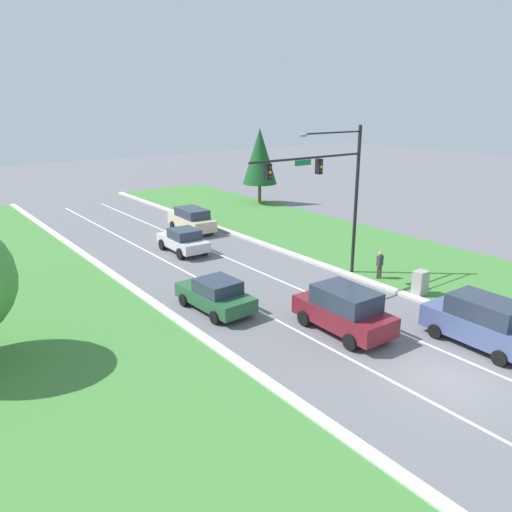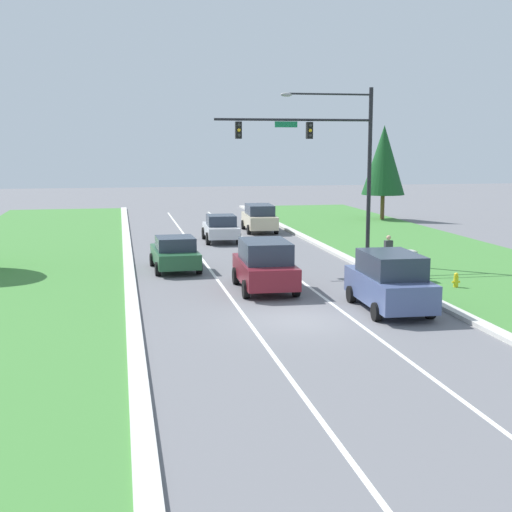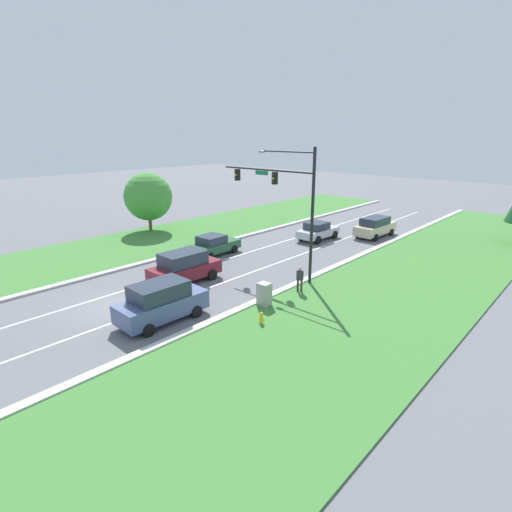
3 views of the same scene
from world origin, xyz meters
The scene contains 17 objects.
ground_plane centered at (0.00, 0.00, 0.00)m, with size 160.00×160.00×0.00m, color slate.
curb_strip_right centered at (5.65, 0.00, 0.07)m, with size 0.50×90.00×0.15m.
curb_strip_left centered at (-5.65, 0.00, 0.07)m, with size 0.50×90.00×0.15m.
grass_verge_right centered at (10.90, 0.00, 0.04)m, with size 10.00×90.00×0.08m.
grass_verge_left centered at (-10.90, 0.00, 0.04)m, with size 10.00×90.00×0.08m.
lane_stripe_inner_left centered at (-1.80, 0.00, 0.00)m, with size 0.14×81.00×0.01m.
lane_stripe_inner_right centered at (1.80, 0.00, 0.00)m, with size 0.14×81.00×0.01m.
traffic_signal_mast centered at (4.03, 10.48, 5.75)m, with size 7.78×0.41×8.70m.
slate_blue_suv centered at (3.52, 0.79, 1.07)m, with size 2.25×4.79×2.13m.
silver_sedan centered at (0.13, 20.42, 0.86)m, with size 2.18×4.46×1.68m.
forest_sedan centered at (-3.46, 10.71, 0.82)m, with size 2.29×4.52×1.64m.
champagne_suv centered at (3.49, 25.11, 0.97)m, with size 2.27×5.01×1.89m.
burgundy_suv centered at (-0.19, 5.19, 1.07)m, with size 2.34×4.78×2.08m.
utility_cabinet centered at (6.27, 5.79, 0.70)m, with size 0.70×0.60×1.39m.
pedestrian centered at (6.57, 8.78, 0.94)m, with size 0.40×0.25×1.69m.
fire_hydrant centered at (7.69, 3.93, 0.34)m, with size 0.34×0.20×0.70m.
oak_near_left_tree centered at (-14.31, 11.95, 3.50)m, with size 4.69×4.69×5.85m.
Camera 3 is at (20.00, -10.09, 9.42)m, focal length 28.00 mm.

